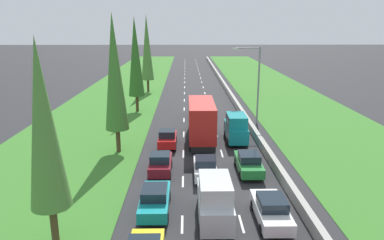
% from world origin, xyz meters
% --- Properties ---
extents(ground_plane, '(300.00, 300.00, 0.00)m').
position_xyz_m(ground_plane, '(0.00, 60.00, 0.00)').
color(ground_plane, '#28282B').
rests_on(ground_plane, ground).
extents(grass_verge_left, '(14.00, 140.00, 0.04)m').
position_xyz_m(grass_verge_left, '(-12.65, 60.00, 0.02)').
color(grass_verge_left, '#387528').
rests_on(grass_verge_left, ground).
extents(grass_verge_right, '(14.00, 140.00, 0.04)m').
position_xyz_m(grass_verge_right, '(14.35, 60.00, 0.02)').
color(grass_verge_right, '#387528').
rests_on(grass_verge_right, ground).
extents(median_barrier, '(0.44, 120.00, 0.85)m').
position_xyz_m(median_barrier, '(5.70, 60.00, 0.42)').
color(median_barrier, '#9E9B93').
rests_on(median_barrier, ground).
extents(lane_markings, '(3.64, 116.00, 0.01)m').
position_xyz_m(lane_markings, '(0.00, 60.00, 0.01)').
color(lane_markings, white).
rests_on(lane_markings, ground).
extents(silver_van_centre_lane, '(1.96, 4.90, 2.82)m').
position_xyz_m(silver_van_centre_lane, '(0.17, 15.31, 1.40)').
color(silver_van_centre_lane, silver).
rests_on(silver_van_centre_lane, ground).
extents(white_sedan_right_lane, '(1.82, 4.50, 1.64)m').
position_xyz_m(white_sedan_right_lane, '(3.51, 15.20, 0.81)').
color(white_sedan_right_lane, white).
rests_on(white_sedan_right_lane, ground).
extents(teal_sedan_left_lane, '(1.82, 4.50, 1.64)m').
position_xyz_m(teal_sedan_left_lane, '(-3.47, 16.61, 0.81)').
color(teal_sedan_left_lane, teal).
rests_on(teal_sedan_left_lane, ground).
extents(white_hatchback_centre_lane, '(1.74, 3.90, 1.72)m').
position_xyz_m(white_hatchback_centre_lane, '(-0.06, 21.69, 0.84)').
color(white_hatchback_centre_lane, white).
rests_on(white_hatchback_centre_lane, ground).
extents(green_sedan_right_lane, '(1.82, 4.50, 1.64)m').
position_xyz_m(green_sedan_right_lane, '(3.44, 22.66, 0.81)').
color(green_sedan_right_lane, '#237A33').
rests_on(green_sedan_right_lane, ground).
extents(red_box_truck_centre_lane, '(2.46, 9.40, 4.18)m').
position_xyz_m(red_box_truck_centre_lane, '(0.01, 30.79, 2.18)').
color(red_box_truck_centre_lane, black).
rests_on(red_box_truck_centre_lane, ground).
extents(maroon_sedan_centre_lane, '(1.82, 4.50, 1.64)m').
position_xyz_m(maroon_sedan_centre_lane, '(-0.14, 40.04, 0.81)').
color(maroon_sedan_centre_lane, maroon).
rests_on(maroon_sedan_centre_lane, ground).
extents(maroon_hatchback_left_lane, '(1.74, 3.90, 1.72)m').
position_xyz_m(maroon_hatchback_left_lane, '(-3.53, 22.59, 0.84)').
color(maroon_hatchback_left_lane, maroon).
rests_on(maroon_hatchback_left_lane, ground).
extents(red_hatchback_left_lane, '(1.74, 3.90, 1.72)m').
position_xyz_m(red_hatchback_left_lane, '(-3.29, 29.07, 0.84)').
color(red_hatchback_left_lane, red).
rests_on(red_hatchback_left_lane, ground).
extents(teal_van_right_lane, '(1.96, 4.90, 2.82)m').
position_xyz_m(teal_van_right_lane, '(3.48, 30.53, 1.40)').
color(teal_van_right_lane, teal).
rests_on(teal_van_right_lane, ground).
extents(poplar_tree_nearest, '(2.07, 2.07, 10.94)m').
position_xyz_m(poplar_tree_nearest, '(-8.54, 13.30, 6.52)').
color(poplar_tree_nearest, '#4C3823').
rests_on(poplar_tree_nearest, ground).
extents(poplar_tree_second, '(2.11, 2.11, 12.50)m').
position_xyz_m(poplar_tree_second, '(-7.73, 27.67, 7.30)').
color(poplar_tree_second, '#4C3823').
rests_on(poplar_tree_second, ground).
extents(poplar_tree_third, '(2.11, 2.11, 12.51)m').
position_xyz_m(poplar_tree_third, '(-8.06, 43.63, 7.31)').
color(poplar_tree_third, '#4C3823').
rests_on(poplar_tree_third, ground).
extents(poplar_tree_fourth, '(2.13, 2.13, 13.07)m').
position_xyz_m(poplar_tree_fourth, '(-8.04, 58.01, 7.59)').
color(poplar_tree_fourth, '#4C3823').
rests_on(poplar_tree_fourth, ground).
extents(street_light_mast, '(3.20, 0.28, 9.00)m').
position_xyz_m(street_light_mast, '(6.51, 37.02, 5.23)').
color(street_light_mast, gray).
rests_on(street_light_mast, ground).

